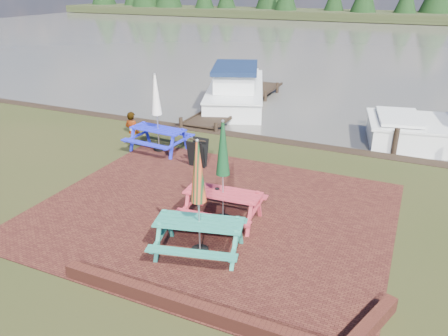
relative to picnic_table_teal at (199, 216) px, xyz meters
name	(u,v)px	position (x,y,z in m)	size (l,w,h in m)	color
ground	(194,230)	(-0.56, 0.78, -0.93)	(120.00, 120.00, 0.00)	black
paving	(212,212)	(-0.56, 1.78, -0.92)	(9.00, 7.50, 0.02)	#391612
brick_wall	(238,315)	(1.59, -1.63, -0.78)	(6.21, 1.79, 0.30)	#4C1E16
water	(375,44)	(-0.56, 37.78, -0.93)	(120.00, 60.00, 0.02)	#4B4740
picnic_table_teal	(199,216)	(0.00, 0.00, 0.00)	(2.26, 2.11, 2.66)	#277D6A
picnic_table_red	(223,188)	(-0.12, 1.51, -0.01)	(1.99, 1.79, 2.62)	#B32E3A
picnic_table_blue	(158,125)	(-4.23, 5.08, 0.02)	(2.08, 1.88, 2.72)	#1C23D3
chalkboard	(198,153)	(-2.29, 4.35, -0.45)	(0.58, 0.55, 0.92)	black
jetty	(238,102)	(-4.06, 12.06, -0.82)	(1.76, 9.08, 1.00)	black
boat_jetty	(236,91)	(-4.51, 12.82, -0.47)	(5.09, 8.15, 2.24)	silver
person	(131,112)	(-6.24, 6.31, -0.08)	(0.62, 0.41, 1.71)	gray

